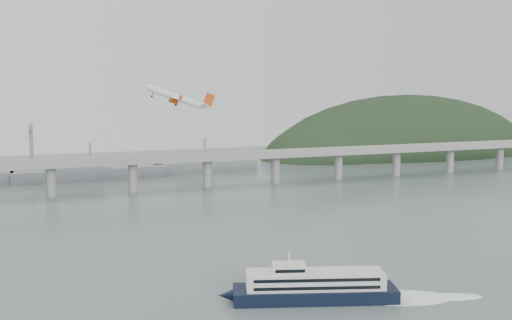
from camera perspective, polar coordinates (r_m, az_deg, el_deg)
name	(u,v)px	position (r m, az deg, el deg)	size (l,w,h in m)	color
ground	(311,278)	(217.19, 5.27, -11.14)	(900.00, 900.00, 0.00)	#576563
bridge	(176,163)	(398.67, -7.60, -0.27)	(800.00, 22.00, 23.90)	gray
headland	(417,171)	(645.40, 15.08, -1.01)	(365.00, 155.00, 156.00)	black
ferry	(315,287)	(195.08, 5.62, -11.91)	(83.21, 34.16, 16.14)	black
airliner	(178,98)	(294.99, -7.45, 5.87)	(34.49, 32.06, 14.35)	white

